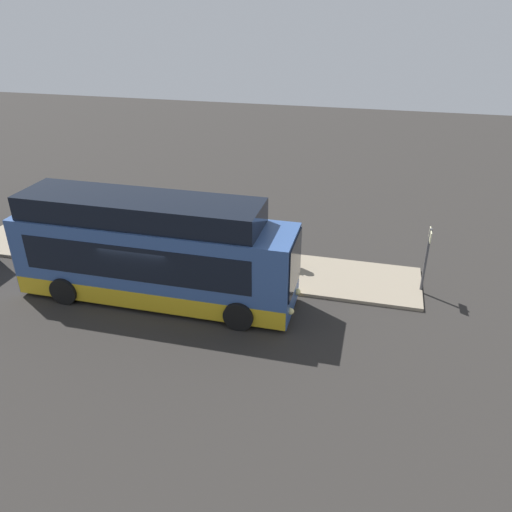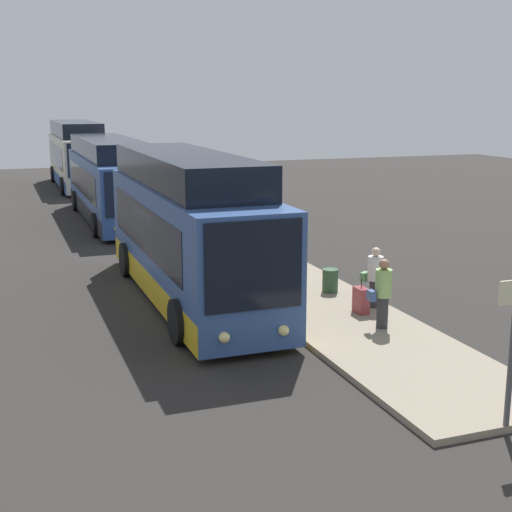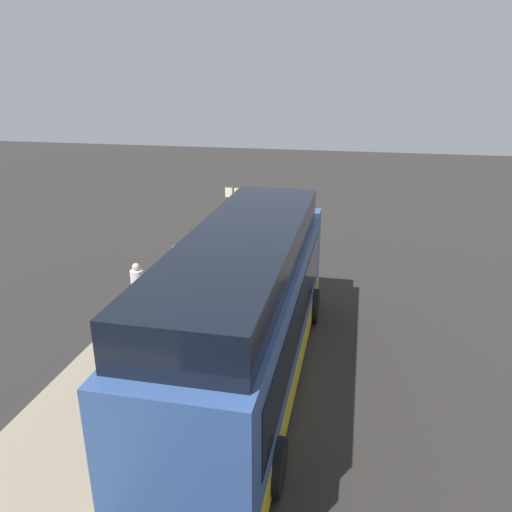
{
  "view_description": "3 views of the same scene",
  "coord_description": "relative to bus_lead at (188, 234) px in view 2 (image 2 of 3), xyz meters",
  "views": [
    {
      "loc": [
        7.83,
        -14.6,
        10.08
      ],
      "look_at": [
        3.93,
        0.79,
        1.94
      ],
      "focal_mm": 35.0,
      "sensor_mm": 36.0,
      "label": 1
    },
    {
      "loc": [
        18.82,
        -4.66,
        5.48
      ],
      "look_at": [
        3.93,
        0.79,
        1.94
      ],
      "focal_mm": 50.0,
      "sensor_mm": 36.0,
      "label": 2
    },
    {
      "loc": [
        -9.94,
        -2.14,
        7.15
      ],
      "look_at": [
        3.93,
        0.79,
        1.94
      ],
      "focal_mm": 35.0,
      "sensor_mm": 36.0,
      "label": 3
    }
  ],
  "objects": [
    {
      "name": "bus_second",
      "position": [
        -13.75,
        0.0,
        -0.16
      ],
      "size": [
        11.3,
        2.77,
        3.67
      ],
      "color": "#33518C",
      "rests_on": "ground"
    },
    {
      "name": "trash_bin",
      "position": [
        1.22,
        3.75,
        -1.35
      ],
      "size": [
        0.44,
        0.44,
        0.65
      ],
      "color": "#2D4C33",
      "rests_on": "platform"
    },
    {
      "name": "suitcase",
      "position": [
        3.29,
        3.6,
        -1.35
      ],
      "size": [
        0.48,
        0.26,
        0.89
      ],
      "color": "maroon",
      "rests_on": "platform"
    },
    {
      "name": "passenger_boarding",
      "position": [
        2.94,
        4.17,
        -0.84
      ],
      "size": [
        0.65,
        0.61,
        1.58
      ],
      "rotation": [
        0.0,
        0.0,
        2.22
      ],
      "color": "#2D2D33",
      "rests_on": "platform"
    },
    {
      "name": "bus_lead",
      "position": [
        0.0,
        0.0,
        0.0
      ],
      "size": [
        10.49,
        2.71,
        4.01
      ],
      "color": "#33518C",
      "rests_on": "ground"
    },
    {
      "name": "ground",
      "position": [
        -0.18,
        -0.19,
        -1.81
      ],
      "size": [
        80.0,
        80.0,
        0.0
      ],
      "primitive_type": "plane",
      "color": "#2B2826"
    },
    {
      "name": "platform",
      "position": [
        -0.18,
        3.02,
        -1.75
      ],
      "size": [
        20.0,
        3.22,
        0.14
      ],
      "color": "gray",
      "rests_on": "ground"
    },
    {
      "name": "passenger_waiting",
      "position": [
        4.52,
        3.48,
        -0.78
      ],
      "size": [
        0.44,
        0.6,
        1.67
      ],
      "rotation": [
        0.0,
        0.0,
        3.01
      ],
      "color": "#2D2D33",
      "rests_on": "platform"
    },
    {
      "name": "bus_third",
      "position": [
        -26.86,
        0.0,
        -0.0
      ],
      "size": [
        10.59,
        2.83,
        4.01
      ],
      "color": "beige",
      "rests_on": "ground"
    }
  ]
}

